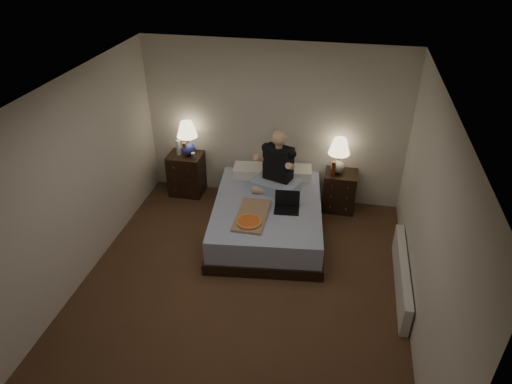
% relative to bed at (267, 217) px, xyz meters
% --- Properties ---
extents(floor, '(4.00, 4.50, 0.00)m').
position_rel_bed_xyz_m(floor, '(-0.10, -1.21, -0.25)').
color(floor, brown).
rests_on(floor, ground).
extents(ceiling, '(4.00, 4.50, 0.00)m').
position_rel_bed_xyz_m(ceiling, '(-0.10, -1.21, 2.25)').
color(ceiling, white).
rests_on(ceiling, ground).
extents(wall_back, '(4.00, 0.00, 2.50)m').
position_rel_bed_xyz_m(wall_back, '(-0.10, 1.04, 1.00)').
color(wall_back, silver).
rests_on(wall_back, ground).
extents(wall_front, '(4.00, 0.00, 2.50)m').
position_rel_bed_xyz_m(wall_front, '(-0.10, -3.46, 1.00)').
color(wall_front, silver).
rests_on(wall_front, ground).
extents(wall_left, '(0.00, 4.50, 2.50)m').
position_rel_bed_xyz_m(wall_left, '(-2.10, -1.21, 1.00)').
color(wall_left, silver).
rests_on(wall_left, ground).
extents(wall_right, '(0.00, 4.50, 2.50)m').
position_rel_bed_xyz_m(wall_right, '(1.90, -1.21, 1.00)').
color(wall_right, silver).
rests_on(wall_right, ground).
extents(bed, '(1.72, 2.16, 0.50)m').
position_rel_bed_xyz_m(bed, '(0.00, 0.00, 0.00)').
color(bed, '#556AAB').
rests_on(bed, floor).
extents(nightstand_left, '(0.54, 0.49, 0.69)m').
position_rel_bed_xyz_m(nightstand_left, '(-1.49, 0.84, 0.10)').
color(nightstand_left, black).
rests_on(nightstand_left, floor).
extents(nightstand_right, '(0.49, 0.44, 0.63)m').
position_rel_bed_xyz_m(nightstand_right, '(0.98, 0.84, 0.07)').
color(nightstand_right, black).
rests_on(nightstand_right, floor).
extents(lamp_left, '(0.36, 0.36, 0.56)m').
position_rel_bed_xyz_m(lamp_left, '(-1.43, 0.84, 0.72)').
color(lamp_left, navy).
rests_on(lamp_left, nightstand_left).
extents(lamp_right, '(0.41, 0.41, 0.56)m').
position_rel_bed_xyz_m(lamp_right, '(0.91, 0.84, 0.66)').
color(lamp_right, gray).
rests_on(lamp_right, nightstand_right).
extents(water_bottle, '(0.07, 0.07, 0.25)m').
position_rel_bed_xyz_m(water_bottle, '(-1.59, 0.81, 0.57)').
color(water_bottle, white).
rests_on(water_bottle, nightstand_left).
extents(soda_can, '(0.07, 0.07, 0.10)m').
position_rel_bed_xyz_m(soda_can, '(-1.32, 0.72, 0.49)').
color(soda_can, '#B1B0AC').
rests_on(soda_can, nightstand_left).
extents(beer_bottle_left, '(0.06, 0.06, 0.23)m').
position_rel_bed_xyz_m(beer_bottle_left, '(-1.48, 0.79, 0.56)').
color(beer_bottle_left, '#5E320D').
rests_on(beer_bottle_left, nightstand_left).
extents(beer_bottle_right, '(0.06, 0.06, 0.23)m').
position_rel_bed_xyz_m(beer_bottle_right, '(0.86, 0.74, 0.50)').
color(beer_bottle_right, '#58200C').
rests_on(beer_bottle_right, nightstand_right).
extents(person, '(0.79, 0.70, 0.93)m').
position_rel_bed_xyz_m(person, '(0.06, 0.38, 0.71)').
color(person, black).
rests_on(person, bed).
extents(laptop, '(0.36, 0.31, 0.24)m').
position_rel_bed_xyz_m(laptop, '(0.29, -0.14, 0.37)').
color(laptop, black).
rests_on(laptop, bed).
extents(pizza_box, '(0.40, 0.76, 0.08)m').
position_rel_bed_xyz_m(pizza_box, '(-0.14, -0.58, 0.29)').
color(pizza_box, tan).
rests_on(pizza_box, bed).
extents(radiator, '(0.10, 1.60, 0.40)m').
position_rel_bed_xyz_m(radiator, '(1.83, -0.83, -0.05)').
color(radiator, silver).
rests_on(radiator, floor).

